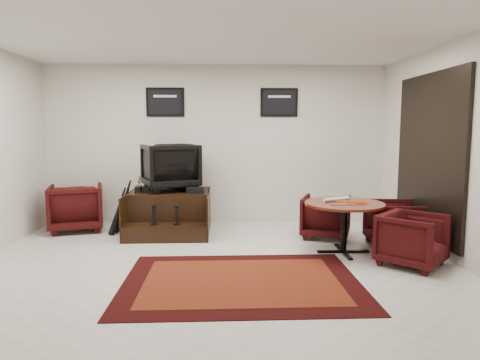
% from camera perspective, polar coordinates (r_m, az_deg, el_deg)
% --- Properties ---
extents(ground, '(6.00, 6.00, 0.00)m').
position_cam_1_polar(ground, '(5.41, -3.24, -11.33)').
color(ground, beige).
rests_on(ground, ground).
extents(room_shell, '(6.02, 5.02, 2.81)m').
position_cam_1_polar(room_shell, '(5.27, 1.12, 7.93)').
color(room_shell, silver).
rests_on(room_shell, ground).
extents(area_rug, '(2.61, 1.95, 0.01)m').
position_cam_1_polar(area_rug, '(4.87, 0.19, -13.34)').
color(area_rug, black).
rests_on(area_rug, ground).
extents(shine_podium, '(1.30, 1.34, 0.67)m').
position_cam_1_polar(shine_podium, '(7.16, -9.31, -4.35)').
color(shine_podium, black).
rests_on(shine_podium, ground).
extents(shine_chair, '(1.06, 1.03, 0.86)m').
position_cam_1_polar(shine_chair, '(7.18, -9.30, 2.08)').
color(shine_chair, black).
rests_on(shine_chair, shine_podium).
extents(shoes_pair, '(0.24, 0.27, 0.09)m').
position_cam_1_polar(shoes_pair, '(7.12, -12.92, -1.16)').
color(shoes_pair, black).
rests_on(shoes_pair, shine_podium).
extents(polish_kit, '(0.28, 0.20, 0.09)m').
position_cam_1_polar(polish_kit, '(6.84, -5.95, -1.36)').
color(polish_kit, black).
rests_on(polish_kit, shine_podium).
extents(umbrella_black, '(0.30, 0.11, 0.80)m').
position_cam_1_polar(umbrella_black, '(7.05, -15.93, -3.92)').
color(umbrella_black, black).
rests_on(umbrella_black, ground).
extents(umbrella_hooked, '(0.34, 0.13, 0.90)m').
position_cam_1_polar(umbrella_hooked, '(7.19, -15.35, -3.30)').
color(umbrella_hooked, black).
rests_on(umbrella_hooked, ground).
extents(armchair_side, '(1.00, 0.96, 0.85)m').
position_cam_1_polar(armchair_side, '(7.62, -21.02, -3.14)').
color(armchair_side, black).
rests_on(armchair_side, ground).
extents(meeting_table, '(1.06, 1.06, 0.69)m').
position_cam_1_polar(meeting_table, '(5.96, 13.73, -3.77)').
color(meeting_table, '#4E110B').
rests_on(meeting_table, ground).
extents(table_chair_back, '(0.89, 0.86, 0.72)m').
position_cam_1_polar(table_chair_back, '(6.80, 11.39, -4.53)').
color(table_chair_back, black).
rests_on(table_chair_back, ground).
extents(table_chair_window, '(0.72, 0.76, 0.72)m').
position_cam_1_polar(table_chair_window, '(6.59, 19.79, -5.17)').
color(table_chair_window, black).
rests_on(table_chair_window, ground).
extents(table_chair_corner, '(0.96, 0.96, 0.72)m').
position_cam_1_polar(table_chair_corner, '(5.71, 22.03, -7.07)').
color(table_chair_corner, black).
rests_on(table_chair_corner, ground).
extents(paper_roll, '(0.41, 0.20, 0.05)m').
position_cam_1_polar(paper_roll, '(6.05, 12.77, -2.51)').
color(paper_roll, silver).
rests_on(paper_roll, meeting_table).
extents(table_clutter, '(0.56, 0.37, 0.01)m').
position_cam_1_polar(table_clutter, '(5.95, 14.45, -2.91)').
color(table_clutter, '#D3500B').
rests_on(table_clutter, meeting_table).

